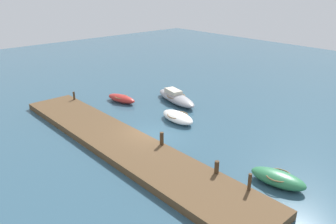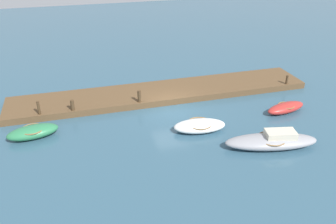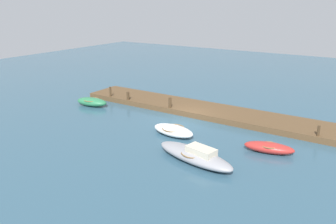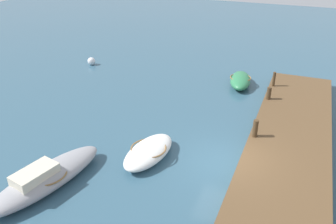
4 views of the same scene
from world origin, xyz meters
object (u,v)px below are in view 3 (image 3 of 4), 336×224
object	(u,v)px
mooring_post_mid_west	(170,103)
mooring_post_west	(319,131)
mooring_post_mid_east	(128,96)
motorboat_grey	(195,155)
rowboat_white	(173,130)
rowboat_green	(92,102)
mooring_post_east	(110,92)
dinghy_red	(269,148)

from	to	relation	value
mooring_post_mid_west	mooring_post_west	bearing A→B (deg)	180.00
mooring_post_mid_east	motorboat_grey	bearing A→B (deg)	146.77
rowboat_white	mooring_post_mid_east	size ratio (longest dim) A/B	4.72
mooring_post_mid_west	rowboat_white	bearing A→B (deg)	125.22
rowboat_green	mooring_post_east	distance (m)	2.29
dinghy_red	mooring_post_west	xyz separation A→B (m)	(-2.27, -3.52, 0.49)
dinghy_red	rowboat_green	bearing A→B (deg)	-15.75
rowboat_green	mooring_post_west	xyz separation A→B (m)	(-19.24, -2.19, 0.44)
motorboat_grey	mooring_post_east	xyz separation A→B (m)	(13.28, -7.27, 0.50)
motorboat_grey	mooring_post_mid_east	bearing A→B (deg)	-21.39
mooring_post_mid_west	motorboat_grey	bearing A→B (deg)	131.50
mooring_post_west	motorboat_grey	bearing A→B (deg)	52.38
rowboat_green	mooring_post_mid_east	world-z (taller)	mooring_post_mid_east
rowboat_green	mooring_post_mid_west	distance (m)	7.54
mooring_post_west	mooring_post_mid_east	size ratio (longest dim) A/B	0.98
mooring_post_mid_east	mooring_post_mid_west	bearing A→B (deg)	180.00
motorboat_grey	mooring_post_west	bearing A→B (deg)	-115.78
rowboat_green	mooring_post_mid_east	size ratio (longest dim) A/B	4.39
rowboat_white	mooring_post_west	distance (m)	10.00
mooring_post_west	mooring_post_mid_west	xyz separation A→B (m)	(12.04, 0.00, 0.08)
rowboat_white	mooring_post_mid_west	bearing A→B (deg)	-48.09
rowboat_white	mooring_post_mid_west	distance (m)	5.26
motorboat_grey	mooring_post_east	size ratio (longest dim) A/B	6.09
mooring_post_west	rowboat_green	bearing A→B (deg)	6.50
rowboat_green	motorboat_grey	distance (m)	14.55
mooring_post_west	mooring_post_mid_west	world-z (taller)	mooring_post_mid_west
dinghy_red	mooring_post_mid_west	world-z (taller)	mooring_post_mid_west
rowboat_white	rowboat_green	world-z (taller)	rowboat_green
rowboat_white	mooring_post_mid_west	size ratio (longest dim) A/B	3.97
rowboat_green	mooring_post_west	distance (m)	19.37
mooring_post_east	rowboat_white	bearing A→B (deg)	156.59
rowboat_white	motorboat_grey	world-z (taller)	motorboat_grey
dinghy_red	mooring_post_mid_east	size ratio (longest dim) A/B	4.43
mooring_post_east	rowboat_green	bearing A→B (deg)	80.87
motorboat_grey	mooring_post_west	size ratio (longest dim) A/B	7.86
motorboat_grey	rowboat_white	bearing A→B (deg)	-29.45
mooring_post_mid_west	mooring_post_mid_east	world-z (taller)	mooring_post_mid_west
rowboat_white	rowboat_green	size ratio (longest dim) A/B	1.07
mooring_post_mid_west	mooring_post_mid_east	size ratio (longest dim) A/B	1.19
rowboat_white	dinghy_red	distance (m)	6.79
rowboat_green	motorboat_grey	size ratio (longest dim) A/B	0.57
rowboat_green	motorboat_grey	bearing A→B (deg)	149.99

